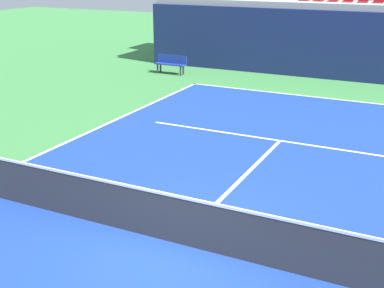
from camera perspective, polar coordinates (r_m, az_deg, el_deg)
ground_plane at (r=9.63m, az=-1.73°, el=-10.94°), size 80.00×80.00×0.00m
court_surface at (r=9.63m, az=-1.73°, el=-10.91°), size 11.00×24.00×0.01m
baseline_far at (r=20.26m, az=14.33°, el=4.96°), size 11.00×0.10×0.00m
service_line_far at (r=15.08m, az=9.71°, el=0.36°), size 8.26×0.10×0.00m
centre_service_line at (r=12.24m, az=5.31°, el=-4.03°), size 0.10×6.40×0.00m
back_wall at (r=23.43m, az=16.57°, el=10.31°), size 18.83×0.30×2.94m
stands_tier_lower at (r=24.73m, az=17.18°, el=11.01°), size 18.83×2.40×3.21m
stands_tier_upper at (r=27.02m, az=18.19°, el=12.70°), size 18.83×2.40×4.27m
tennis_net at (r=9.38m, az=-1.76°, el=-8.26°), size 11.08×0.08×1.07m
player_bench at (r=24.03m, az=-2.34°, el=8.97°), size 1.50×0.40×0.85m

